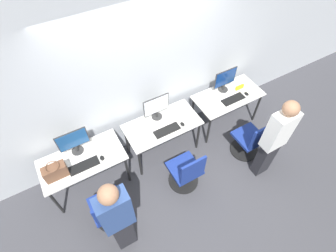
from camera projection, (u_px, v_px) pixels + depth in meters
name	position (u px, v px, depth m)	size (l,w,h in m)	color
ground_plane	(172.00, 162.00, 4.46)	(20.00, 20.00, 0.00)	#3D3D42
wall_back	(147.00, 74.00, 3.77)	(12.00, 0.05, 2.80)	#B7BCC1
desk_left	(83.00, 162.00, 3.74)	(1.18, 0.60, 0.70)	silver
monitor_left	(73.00, 141.00, 3.59)	(0.43, 0.17, 0.42)	#2D2D2D
keyboard_left	(84.00, 166.00, 3.60)	(0.41, 0.15, 0.02)	black
mouse_left	(102.00, 158.00, 3.67)	(0.06, 0.09, 0.03)	black
office_chair_left	(109.00, 210.00, 3.58)	(0.48, 0.48, 0.86)	black
person_left	(118.00, 218.00, 2.99)	(0.36, 0.21, 1.61)	#232328
desk_center	(162.00, 127.00, 4.14)	(1.18, 0.60, 0.70)	silver
monitor_center	(156.00, 107.00, 3.99)	(0.43, 0.17, 0.42)	#2D2D2D
keyboard_center	(167.00, 130.00, 3.99)	(0.41, 0.15, 0.02)	black
mouse_center	(182.00, 124.00, 4.06)	(0.06, 0.09, 0.03)	black
office_chair_center	(186.00, 173.00, 3.95)	(0.48, 0.48, 0.86)	black
desk_right	(228.00, 98.00, 4.54)	(1.18, 0.60, 0.70)	silver
monitor_right	(225.00, 79.00, 4.38)	(0.43, 0.17, 0.42)	#2D2D2D
keyboard_right	(233.00, 99.00, 4.40)	(0.41, 0.15, 0.02)	black
mouse_right	(247.00, 94.00, 4.48)	(0.06, 0.09, 0.03)	black
office_chair_right	(250.00, 141.00, 4.32)	(0.48, 0.48, 0.86)	black
person_right	(275.00, 139.00, 3.69)	(0.36, 0.21, 1.61)	#232328
handbag	(55.00, 172.00, 3.43)	(0.30, 0.18, 0.25)	brown
placard_right	(240.00, 87.00, 4.54)	(0.16, 0.03, 0.08)	yellow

